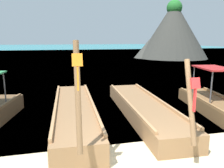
% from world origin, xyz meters
% --- Properties ---
extents(sea_water, '(120.00, 120.00, 0.00)m').
position_xyz_m(sea_water, '(0.00, 61.96, 0.00)').
color(sea_water, teal).
rests_on(sea_water, ground).
extents(longtail_boat_orange_ribbon, '(1.57, 6.89, 2.89)m').
position_xyz_m(longtail_boat_orange_ribbon, '(-1.36, 4.04, 0.33)').
color(longtail_boat_orange_ribbon, olive).
rests_on(longtail_boat_orange_ribbon, ground).
extents(longtail_boat_red_ribbon, '(1.64, 6.95, 2.46)m').
position_xyz_m(longtail_boat_red_ribbon, '(1.22, 4.03, 0.29)').
color(longtail_boat_red_ribbon, olive).
rests_on(longtail_boat_red_ribbon, ground).
extents(longtail_boat_turquoise_ribbon, '(1.99, 5.77, 2.66)m').
position_xyz_m(longtail_boat_turquoise_ribbon, '(4.14, 3.49, 0.32)').
color(longtail_boat_turquoise_ribbon, brown).
rests_on(longtail_boat_turquoise_ribbon, ground).
extents(karst_rock, '(10.93, 10.44, 8.64)m').
position_xyz_m(karst_rock, '(15.18, 28.49, 4.10)').
color(karst_rock, '#383833').
rests_on(karst_rock, ground).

